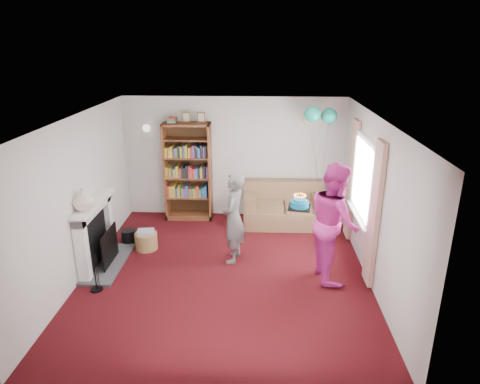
{
  "coord_description": "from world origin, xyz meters",
  "views": [
    {
      "loc": [
        0.51,
        -6.03,
        3.56
      ],
      "look_at": [
        0.21,
        0.6,
        1.18
      ],
      "focal_mm": 32.0,
      "sensor_mm": 36.0,
      "label": 1
    }
  ],
  "objects_px": {
    "sofa": "(283,208)",
    "person_striped": "(234,218)",
    "person_magenta": "(334,222)",
    "birthday_cake": "(300,204)",
    "bookcase": "(188,172)"
  },
  "relations": [
    {
      "from": "person_striped",
      "to": "sofa",
      "type": "bearing_deg",
      "value": 159.38
    },
    {
      "from": "birthday_cake",
      "to": "person_striped",
      "type": "bearing_deg",
      "value": 174.27
    },
    {
      "from": "sofa",
      "to": "person_striped",
      "type": "xyz_separation_m",
      "value": [
        -0.92,
        -1.61,
        0.46
      ]
    },
    {
      "from": "bookcase",
      "to": "person_magenta",
      "type": "bearing_deg",
      "value": -41.29
    },
    {
      "from": "person_magenta",
      "to": "person_striped",
      "type": "bearing_deg",
      "value": 65.93
    },
    {
      "from": "person_striped",
      "to": "birthday_cake",
      "type": "bearing_deg",
      "value": 93.38
    },
    {
      "from": "bookcase",
      "to": "sofa",
      "type": "distance_m",
      "value": 2.08
    },
    {
      "from": "sofa",
      "to": "person_magenta",
      "type": "height_order",
      "value": "person_magenta"
    },
    {
      "from": "bookcase",
      "to": "birthday_cake",
      "type": "height_order",
      "value": "bookcase"
    },
    {
      "from": "person_magenta",
      "to": "birthday_cake",
      "type": "xyz_separation_m",
      "value": [
        -0.5,
        0.34,
        0.15
      ]
    },
    {
      "from": "sofa",
      "to": "person_magenta",
      "type": "xyz_separation_m",
      "value": [
        0.65,
        -2.05,
        0.61
      ]
    },
    {
      "from": "sofa",
      "to": "person_magenta",
      "type": "bearing_deg",
      "value": -73.13
    },
    {
      "from": "bookcase",
      "to": "person_magenta",
      "type": "distance_m",
      "value": 3.47
    },
    {
      "from": "person_magenta",
      "to": "birthday_cake",
      "type": "distance_m",
      "value": 0.63
    },
    {
      "from": "sofa",
      "to": "person_magenta",
      "type": "relative_size",
      "value": 0.86
    }
  ]
}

